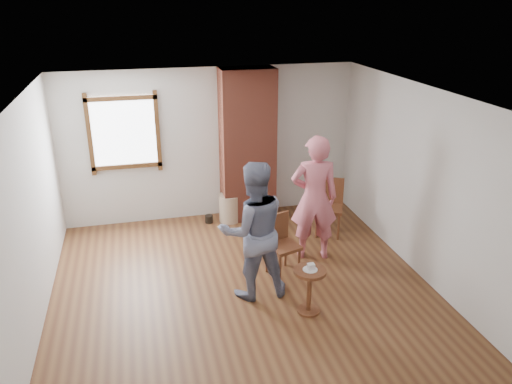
{
  "coord_description": "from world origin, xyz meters",
  "views": [
    {
      "loc": [
        -1.22,
        -5.4,
        3.71
      ],
      "look_at": [
        0.33,
        0.8,
        1.15
      ],
      "focal_mm": 35.0,
      "sensor_mm": 36.0,
      "label": 1
    }
  ],
  "objects_px": {
    "person_pink": "(314,198)",
    "stoneware_crock": "(230,208)",
    "dining_chair_left": "(280,241)",
    "man": "(253,231)",
    "dining_chair_right": "(329,203)",
    "side_table": "(309,284)"
  },
  "relations": [
    {
      "from": "dining_chair_left",
      "to": "side_table",
      "type": "height_order",
      "value": "dining_chair_left"
    },
    {
      "from": "stoneware_crock",
      "to": "dining_chair_left",
      "type": "height_order",
      "value": "dining_chair_left"
    },
    {
      "from": "man",
      "to": "person_pink",
      "type": "bearing_deg",
      "value": -146.75
    },
    {
      "from": "man",
      "to": "person_pink",
      "type": "xyz_separation_m",
      "value": [
        1.09,
        0.76,
        0.03
      ]
    },
    {
      "from": "stoneware_crock",
      "to": "person_pink",
      "type": "height_order",
      "value": "person_pink"
    },
    {
      "from": "stoneware_crock",
      "to": "dining_chair_left",
      "type": "relative_size",
      "value": 0.56
    },
    {
      "from": "dining_chair_right",
      "to": "person_pink",
      "type": "xyz_separation_m",
      "value": [
        -0.54,
        -0.71,
        0.43
      ]
    },
    {
      "from": "dining_chair_right",
      "to": "dining_chair_left",
      "type": "bearing_deg",
      "value": -113.08
    },
    {
      "from": "dining_chair_right",
      "to": "side_table",
      "type": "height_order",
      "value": "dining_chair_right"
    },
    {
      "from": "man",
      "to": "dining_chair_left",
      "type": "bearing_deg",
      "value": -139.93
    },
    {
      "from": "side_table",
      "to": "man",
      "type": "bearing_deg",
      "value": 134.72
    },
    {
      "from": "dining_chair_left",
      "to": "dining_chair_right",
      "type": "xyz_separation_m",
      "value": [
        1.14,
        1.03,
        0.03
      ]
    },
    {
      "from": "side_table",
      "to": "dining_chair_left",
      "type": "bearing_deg",
      "value": 94.06
    },
    {
      "from": "dining_chair_right",
      "to": "man",
      "type": "distance_m",
      "value": 2.24
    },
    {
      "from": "dining_chair_right",
      "to": "stoneware_crock",
      "type": "bearing_deg",
      "value": 175.74
    },
    {
      "from": "stoneware_crock",
      "to": "side_table",
      "type": "relative_size",
      "value": 0.8
    },
    {
      "from": "person_pink",
      "to": "stoneware_crock",
      "type": "bearing_deg",
      "value": -46.56
    },
    {
      "from": "stoneware_crock",
      "to": "side_table",
      "type": "height_order",
      "value": "side_table"
    },
    {
      "from": "stoneware_crock",
      "to": "dining_chair_left",
      "type": "bearing_deg",
      "value": -79.21
    },
    {
      "from": "dining_chair_left",
      "to": "dining_chair_right",
      "type": "height_order",
      "value": "dining_chair_right"
    },
    {
      "from": "stoneware_crock",
      "to": "side_table",
      "type": "xyz_separation_m",
      "value": [
        0.43,
        -2.88,
        0.16
      ]
    },
    {
      "from": "dining_chair_right",
      "to": "side_table",
      "type": "relative_size",
      "value": 1.53
    }
  ]
}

